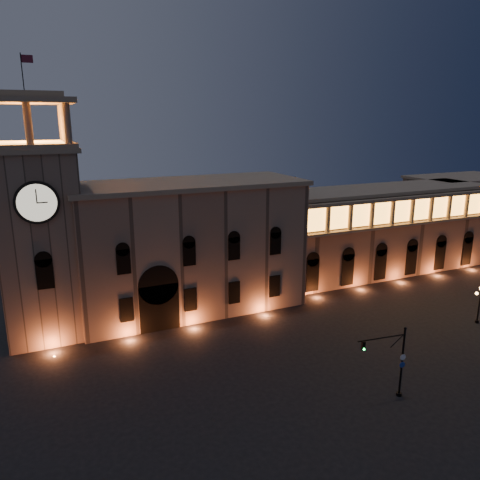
# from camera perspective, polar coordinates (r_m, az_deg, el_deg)

# --- Properties ---
(ground) EXTENTS (160.00, 160.00, 0.00)m
(ground) POSITION_cam_1_polar(r_m,az_deg,el_deg) (49.49, 4.74, -16.60)
(ground) COLOR black
(ground) RESTS_ON ground
(government_building) EXTENTS (30.80, 12.80, 17.60)m
(government_building) POSITION_cam_1_polar(r_m,az_deg,el_deg) (64.01, -6.22, -0.75)
(government_building) COLOR #836955
(government_building) RESTS_ON ground
(clock_tower) EXTENTS (9.80, 9.80, 32.40)m
(clock_tower) POSITION_cam_1_polar(r_m,az_deg,el_deg) (59.35, -23.18, 0.64)
(clock_tower) COLOR #836955
(clock_tower) RESTS_ON ground
(colonnade_wing) EXTENTS (40.60, 11.50, 14.50)m
(colonnade_wing) POSITION_cam_1_polar(r_m,az_deg,el_deg) (82.61, 16.42, 1.19)
(colonnade_wing) COLOR #7E6450
(colonnade_wing) RESTS_ON ground
(secondary_building) EXTENTS (20.00, 12.00, 14.00)m
(secondary_building) POSITION_cam_1_polar(r_m,az_deg,el_deg) (105.06, 25.15, 2.97)
(secondary_building) COLOR #7E6450
(secondary_building) RESTS_ON ground
(traffic_light) EXTENTS (5.14, 0.93, 7.08)m
(traffic_light) POSITION_cam_1_polar(r_m,az_deg,el_deg) (47.06, 18.28, -13.90)
(traffic_light) COLOR black
(traffic_light) RESTS_ON ground
(street_lamp_near) EXTENTS (1.69, 0.65, 4.97)m
(street_lamp_near) POSITION_cam_1_polar(r_m,az_deg,el_deg) (67.61, 27.18, -6.66)
(street_lamp_near) COLOR black
(street_lamp_near) RESTS_ON ground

